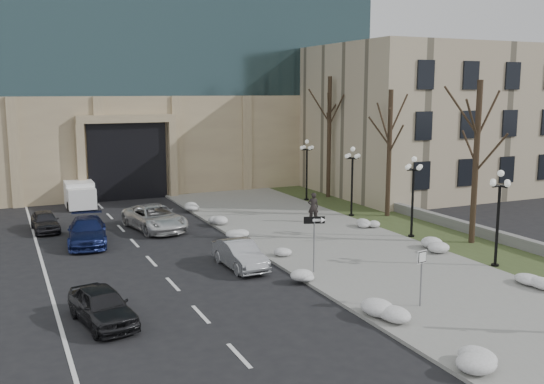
{
  "coord_description": "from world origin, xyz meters",
  "views": [
    {
      "loc": [
        -13.15,
        -15.15,
        8.45
      ],
      "look_at": [
        -0.96,
        11.6,
        3.5
      ],
      "focal_mm": 40.0,
      "sensor_mm": 36.0,
      "label": 1
    }
  ],
  "objects_px": {
    "car_b": "(240,255)",
    "lamppost_a": "(499,205)",
    "car_d": "(155,218)",
    "car_e": "(45,221)",
    "one_way_sign": "(318,227)",
    "lamppost_c": "(352,172)",
    "car_a": "(102,306)",
    "keep_sign": "(422,266)",
    "lamppost_d": "(307,162)",
    "car_c": "(87,231)",
    "lamppost_b": "(413,186)",
    "pedestrian": "(313,207)",
    "box_truck": "(79,193)"
  },
  "relations": [
    {
      "from": "car_d",
      "to": "box_truck",
      "type": "bearing_deg",
      "value": 97.17
    },
    {
      "from": "car_c",
      "to": "pedestrian",
      "type": "xyz_separation_m",
      "value": [
        13.94,
        -0.51,
        0.34
      ]
    },
    {
      "from": "car_e",
      "to": "lamppost_c",
      "type": "xyz_separation_m",
      "value": [
        19.1,
        -4.16,
        2.45
      ]
    },
    {
      "from": "car_e",
      "to": "keep_sign",
      "type": "xyz_separation_m",
      "value": [
        12.3,
        -20.14,
        1.11
      ]
    },
    {
      "from": "car_b",
      "to": "lamppost_b",
      "type": "relative_size",
      "value": 0.85
    },
    {
      "from": "car_e",
      "to": "box_truck",
      "type": "distance_m",
      "value": 8.65
    },
    {
      "from": "pedestrian",
      "to": "box_truck",
      "type": "xyz_separation_m",
      "value": [
        -12.86,
        12.92,
        -0.18
      ]
    },
    {
      "from": "car_d",
      "to": "car_e",
      "type": "relative_size",
      "value": 1.49
    },
    {
      "from": "box_truck",
      "to": "keep_sign",
      "type": "distance_m",
      "value": 29.78
    },
    {
      "from": "lamppost_a",
      "to": "lamppost_c",
      "type": "height_order",
      "value": "same"
    },
    {
      "from": "car_a",
      "to": "car_b",
      "type": "distance_m",
      "value": 8.45
    },
    {
      "from": "car_a",
      "to": "keep_sign",
      "type": "distance_m",
      "value": 12.14
    },
    {
      "from": "car_a",
      "to": "car_c",
      "type": "distance_m",
      "value": 12.32
    },
    {
      "from": "car_d",
      "to": "car_e",
      "type": "bearing_deg",
      "value": 148.87
    },
    {
      "from": "car_c",
      "to": "lamppost_d",
      "type": "relative_size",
      "value": 1.05
    },
    {
      "from": "car_b",
      "to": "pedestrian",
      "type": "relative_size",
      "value": 2.15
    },
    {
      "from": "car_a",
      "to": "car_c",
      "type": "bearing_deg",
      "value": 74.14
    },
    {
      "from": "keep_sign",
      "to": "lamppost_a",
      "type": "relative_size",
      "value": 0.49
    },
    {
      "from": "one_way_sign",
      "to": "box_truck",
      "type": "bearing_deg",
      "value": 127.61
    },
    {
      "from": "keep_sign",
      "to": "lamppost_a",
      "type": "height_order",
      "value": "lamppost_a"
    },
    {
      "from": "keep_sign",
      "to": "lamppost_b",
      "type": "xyz_separation_m",
      "value": [
        6.8,
        9.49,
        1.34
      ]
    },
    {
      "from": "keep_sign",
      "to": "lamppost_c",
      "type": "distance_m",
      "value": 17.42
    },
    {
      "from": "car_a",
      "to": "one_way_sign",
      "type": "xyz_separation_m",
      "value": [
        10.05,
        2.02,
        1.58
      ]
    },
    {
      "from": "pedestrian",
      "to": "car_d",
      "type": "bearing_deg",
      "value": 5.75
    },
    {
      "from": "car_d",
      "to": "car_b",
      "type": "bearing_deg",
      "value": -89.1
    },
    {
      "from": "car_b",
      "to": "lamppost_a",
      "type": "relative_size",
      "value": 0.85
    },
    {
      "from": "lamppost_b",
      "to": "lamppost_a",
      "type": "bearing_deg",
      "value": -90.0
    },
    {
      "from": "lamppost_b",
      "to": "lamppost_c",
      "type": "distance_m",
      "value": 6.5
    },
    {
      "from": "car_b",
      "to": "car_c",
      "type": "distance_m",
      "value": 9.85
    },
    {
      "from": "pedestrian",
      "to": "car_a",
      "type": "bearing_deg",
      "value": 57.45
    },
    {
      "from": "pedestrian",
      "to": "one_way_sign",
      "type": "xyz_separation_m",
      "value": [
        -5.02,
        -9.73,
        1.21
      ]
    },
    {
      "from": "lamppost_d",
      "to": "car_a",
      "type": "bearing_deg",
      "value": -134.16
    },
    {
      "from": "car_d",
      "to": "pedestrian",
      "type": "bearing_deg",
      "value": -23.33
    },
    {
      "from": "car_b",
      "to": "lamppost_d",
      "type": "height_order",
      "value": "lamppost_d"
    },
    {
      "from": "car_c",
      "to": "one_way_sign",
      "type": "xyz_separation_m",
      "value": [
        8.91,
        -10.24,
        1.54
      ]
    },
    {
      "from": "keep_sign",
      "to": "car_a",
      "type": "bearing_deg",
      "value": 152.07
    },
    {
      "from": "one_way_sign",
      "to": "lamppost_c",
      "type": "distance_m",
      "value": 13.3
    },
    {
      "from": "box_truck",
      "to": "lamppost_b",
      "type": "height_order",
      "value": "lamppost_b"
    },
    {
      "from": "car_d",
      "to": "lamppost_a",
      "type": "bearing_deg",
      "value": -58.24
    },
    {
      "from": "car_b",
      "to": "box_truck",
      "type": "xyz_separation_m",
      "value": [
        -4.96,
        20.19,
        0.21
      ]
    },
    {
      "from": "car_e",
      "to": "lamppost_a",
      "type": "relative_size",
      "value": 0.77
    },
    {
      "from": "car_e",
      "to": "lamppost_b",
      "type": "distance_m",
      "value": 22.01
    },
    {
      "from": "car_a",
      "to": "car_e",
      "type": "bearing_deg",
      "value": 82.04
    },
    {
      "from": "car_d",
      "to": "car_e",
      "type": "xyz_separation_m",
      "value": [
        -6.14,
        2.42,
        -0.13
      ]
    },
    {
      "from": "car_a",
      "to": "car_d",
      "type": "relative_size",
      "value": 0.74
    },
    {
      "from": "car_d",
      "to": "lamppost_c",
      "type": "relative_size",
      "value": 1.15
    },
    {
      "from": "car_a",
      "to": "car_b",
      "type": "height_order",
      "value": "car_a"
    },
    {
      "from": "keep_sign",
      "to": "lamppost_b",
      "type": "distance_m",
      "value": 11.75
    },
    {
      "from": "car_c",
      "to": "car_e",
      "type": "bearing_deg",
      "value": 121.59
    },
    {
      "from": "lamppost_c",
      "to": "keep_sign",
      "type": "bearing_deg",
      "value": -113.05
    }
  ]
}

